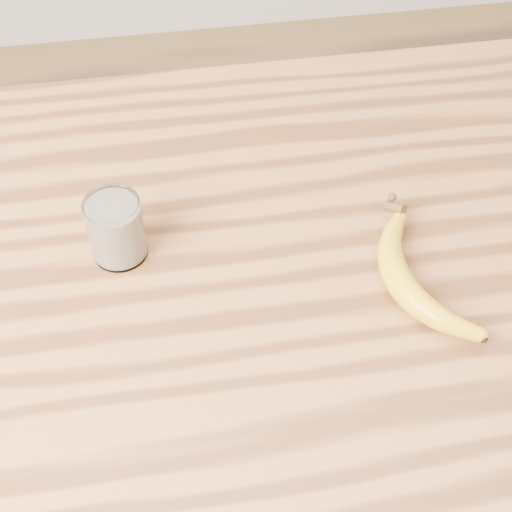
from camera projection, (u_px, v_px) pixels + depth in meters
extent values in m
plane|color=olive|center=(326.00, 507.00, 1.59)|extent=(4.00, 4.00, 0.00)
cube|color=#985D32|center=(375.00, 243.00, 0.93)|extent=(1.20, 0.80, 0.04)
cylinder|color=brown|center=(41.00, 302.00, 1.43)|extent=(0.06, 0.06, 0.86)
cylinder|color=white|center=(116.00, 229.00, 0.86)|extent=(0.07, 0.07, 0.09)
torus|color=white|center=(111.00, 204.00, 0.83)|extent=(0.07, 0.07, 0.00)
cylinder|color=beige|center=(116.00, 230.00, 0.86)|extent=(0.06, 0.06, 0.07)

